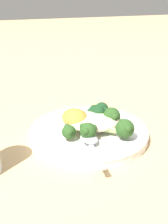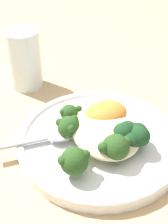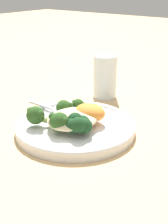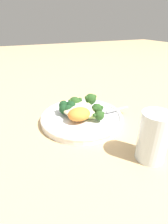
{
  "view_description": "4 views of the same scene",
  "coord_description": "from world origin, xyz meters",
  "px_view_note": "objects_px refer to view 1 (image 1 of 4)",
  "views": [
    {
      "loc": [
        0.15,
        0.53,
        0.3
      ],
      "look_at": [
        -0.01,
        -0.03,
        0.05
      ],
      "focal_mm": 50.0,
      "sensor_mm": 36.0,
      "label": 1
    },
    {
      "loc": [
        -0.33,
        0.12,
        0.32
      ],
      "look_at": [
        0.01,
        0.0,
        0.05
      ],
      "focal_mm": 50.0,
      "sensor_mm": 36.0,
      "label": 2
    },
    {
      "loc": [
        -0.45,
        -0.38,
        0.29
      ],
      "look_at": [
        -0.0,
        -0.03,
        0.04
      ],
      "focal_mm": 50.0,
      "sensor_mm": 36.0,
      "label": 3
    },
    {
      "loc": [
        0.4,
        -0.2,
        0.27
      ],
      "look_at": [
        -0.01,
        -0.01,
        0.03
      ],
      "focal_mm": 28.0,
      "sensor_mm": 36.0,
      "label": 4
    }
  ],
  "objects_px": {
    "broccoli_stalk_0": "(74,129)",
    "spoon": "(90,143)",
    "sweet_potato_chunk_1": "(75,120)",
    "kale_tuft": "(98,112)",
    "broccoli_stalk_2": "(117,128)",
    "broccoli_stalk_1": "(87,130)",
    "broccoli_stalk_3": "(106,118)",
    "quinoa_mound": "(94,121)",
    "sweet_potato_chunk_0": "(75,118)",
    "plate": "(89,133)"
  },
  "relations": [
    {
      "from": "broccoli_stalk_0",
      "to": "spoon",
      "type": "xyz_separation_m",
      "value": [
        -0.02,
        0.05,
        -0.01
      ]
    },
    {
      "from": "sweet_potato_chunk_1",
      "to": "kale_tuft",
      "type": "height_order",
      "value": "kale_tuft"
    },
    {
      "from": "broccoli_stalk_2",
      "to": "sweet_potato_chunk_1",
      "type": "bearing_deg",
      "value": -177.53
    },
    {
      "from": "broccoli_stalk_1",
      "to": "broccoli_stalk_3",
      "type": "distance_m",
      "value": 0.07
    },
    {
      "from": "broccoli_stalk_1",
      "to": "sweet_potato_chunk_1",
      "type": "xyz_separation_m",
      "value": [
        0.01,
        -0.05,
        0.0
      ]
    },
    {
      "from": "quinoa_mound",
      "to": "broccoli_stalk_1",
      "type": "distance_m",
      "value": 0.05
    },
    {
      "from": "broccoli_stalk_2",
      "to": "broccoli_stalk_3",
      "type": "height_order",
      "value": "same"
    },
    {
      "from": "broccoli_stalk_0",
      "to": "broccoli_stalk_2",
      "type": "bearing_deg",
      "value": 112.28
    },
    {
      "from": "sweet_potato_chunk_0",
      "to": "kale_tuft",
      "type": "height_order",
      "value": "same"
    },
    {
      "from": "plate",
      "to": "broccoli_stalk_2",
      "type": "distance_m",
      "value": 0.07
    },
    {
      "from": "broccoli_stalk_2",
      "to": "quinoa_mound",
      "type": "bearing_deg",
      "value": 165.17
    },
    {
      "from": "quinoa_mound",
      "to": "broccoli_stalk_3",
      "type": "distance_m",
      "value": 0.03
    },
    {
      "from": "quinoa_mound",
      "to": "spoon",
      "type": "relative_size",
      "value": 0.92
    },
    {
      "from": "broccoli_stalk_3",
      "to": "kale_tuft",
      "type": "xyz_separation_m",
      "value": [
        0.01,
        -0.03,
        0.0
      ]
    },
    {
      "from": "sweet_potato_chunk_0",
      "to": "sweet_potato_chunk_1",
      "type": "distance_m",
      "value": 0.01
    },
    {
      "from": "plate",
      "to": "broccoli_stalk_0",
      "type": "xyz_separation_m",
      "value": [
        0.04,
        0.02,
        0.02
      ]
    },
    {
      "from": "kale_tuft",
      "to": "broccoli_stalk_0",
      "type": "bearing_deg",
      "value": 36.94
    },
    {
      "from": "sweet_potato_chunk_0",
      "to": "spoon",
      "type": "height_order",
      "value": "sweet_potato_chunk_0"
    },
    {
      "from": "plate",
      "to": "sweet_potato_chunk_0",
      "type": "relative_size",
      "value": 3.74
    },
    {
      "from": "sweet_potato_chunk_0",
      "to": "kale_tuft",
      "type": "xyz_separation_m",
      "value": [
        -0.06,
        -0.02,
        -0.0
      ]
    },
    {
      "from": "broccoli_stalk_2",
      "to": "kale_tuft",
      "type": "height_order",
      "value": "broccoli_stalk_2"
    },
    {
      "from": "spoon",
      "to": "broccoli_stalk_2",
      "type": "bearing_deg",
      "value": 110.58
    },
    {
      "from": "plate",
      "to": "broccoli_stalk_0",
      "type": "relative_size",
      "value": 3.09
    },
    {
      "from": "broccoli_stalk_0",
      "to": "broccoli_stalk_1",
      "type": "distance_m",
      "value": 0.03
    },
    {
      "from": "broccoli_stalk_1",
      "to": "broccoli_stalk_3",
      "type": "height_order",
      "value": "broccoli_stalk_3"
    },
    {
      "from": "broccoli_stalk_0",
      "to": "sweet_potato_chunk_0",
      "type": "bearing_deg",
      "value": -155.92
    },
    {
      "from": "broccoli_stalk_0",
      "to": "sweet_potato_chunk_1",
      "type": "height_order",
      "value": "sweet_potato_chunk_1"
    },
    {
      "from": "broccoli_stalk_0",
      "to": "sweet_potato_chunk_0",
      "type": "distance_m",
      "value": 0.04
    },
    {
      "from": "broccoli_stalk_1",
      "to": "spoon",
      "type": "distance_m",
      "value": 0.03
    },
    {
      "from": "plate",
      "to": "broccoli_stalk_2",
      "type": "height_order",
      "value": "broccoli_stalk_2"
    },
    {
      "from": "broccoli_stalk_2",
      "to": "sweet_potato_chunk_1",
      "type": "height_order",
      "value": "broccoli_stalk_2"
    },
    {
      "from": "broccoli_stalk_0",
      "to": "kale_tuft",
      "type": "relative_size",
      "value": 1.51
    },
    {
      "from": "broccoli_stalk_2",
      "to": "broccoli_stalk_0",
      "type": "bearing_deg",
      "value": -156.38
    },
    {
      "from": "broccoli_stalk_2",
      "to": "kale_tuft",
      "type": "bearing_deg",
      "value": 141.2
    },
    {
      "from": "broccoli_stalk_3",
      "to": "sweet_potato_chunk_0",
      "type": "bearing_deg",
      "value": 171.24
    },
    {
      "from": "sweet_potato_chunk_0",
      "to": "spoon",
      "type": "relative_size",
      "value": 0.55
    },
    {
      "from": "sweet_potato_chunk_0",
      "to": "kale_tuft",
      "type": "distance_m",
      "value": 0.06
    },
    {
      "from": "broccoli_stalk_0",
      "to": "kale_tuft",
      "type": "bearing_deg",
      "value": 169.18
    },
    {
      "from": "plate",
      "to": "broccoli_stalk_0",
      "type": "distance_m",
      "value": 0.04
    },
    {
      "from": "broccoli_stalk_2",
      "to": "spoon",
      "type": "xyz_separation_m",
      "value": [
        0.06,
        0.02,
        -0.01
      ]
    },
    {
      "from": "broccoli_stalk_0",
      "to": "broccoli_stalk_3",
      "type": "height_order",
      "value": "broccoli_stalk_3"
    },
    {
      "from": "broccoli_stalk_0",
      "to": "broccoli_stalk_3",
      "type": "relative_size",
      "value": 0.7
    },
    {
      "from": "broccoli_stalk_2",
      "to": "kale_tuft",
      "type": "relative_size",
      "value": 1.95
    },
    {
      "from": "broccoli_stalk_3",
      "to": "sweet_potato_chunk_1",
      "type": "distance_m",
      "value": 0.06
    },
    {
      "from": "broccoli_stalk_2",
      "to": "broccoli_stalk_3",
      "type": "xyz_separation_m",
      "value": [
        0.0,
        -0.05,
        0.0
      ]
    },
    {
      "from": "broccoli_stalk_3",
      "to": "kale_tuft",
      "type": "height_order",
      "value": "broccoli_stalk_3"
    },
    {
      "from": "plate",
      "to": "sweet_potato_chunk_0",
      "type": "distance_m",
      "value": 0.04
    },
    {
      "from": "plate",
      "to": "kale_tuft",
      "type": "xyz_separation_m",
      "value": [
        -0.03,
        -0.03,
        0.03
      ]
    },
    {
      "from": "quinoa_mound",
      "to": "broccoli_stalk_2",
      "type": "distance_m",
      "value": 0.06
    },
    {
      "from": "plate",
      "to": "sweet_potato_chunk_1",
      "type": "relative_size",
      "value": 4.93
    }
  ]
}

